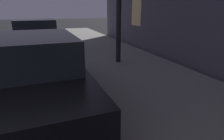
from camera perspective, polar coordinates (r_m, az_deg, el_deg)
name	(u,v)px	position (r m, az deg, el deg)	size (l,w,h in m)	color
car_black	(31,75)	(3.78, -23.51, -1.38)	(2.14, 4.17, 1.43)	black
car_white	(36,35)	(9.62, -21.99, 9.86)	(2.23, 4.57, 1.43)	silver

